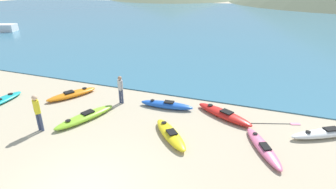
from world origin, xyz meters
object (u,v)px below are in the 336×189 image
object	(u,v)px
kayak_on_sand_1	(263,147)
kayak_on_sand_5	(327,133)
kayak_on_sand_0	(72,94)
kayak_on_sand_4	(166,105)
kayak_on_sand_6	(85,117)
person_near_foreground	(37,111)
kayak_on_sand_7	(170,134)
kayak_on_sand_3	(224,114)
loose_paddle	(270,124)
person_near_waterline	(120,88)

from	to	relation	value
kayak_on_sand_1	kayak_on_sand_5	size ratio (longest dim) A/B	0.88
kayak_on_sand_0	kayak_on_sand_4	xyz separation A→B (m)	(5.74, 0.55, 0.02)
kayak_on_sand_0	kayak_on_sand_6	bearing A→B (deg)	-39.77
person_near_foreground	kayak_on_sand_0	bearing A→B (deg)	108.50
kayak_on_sand_5	kayak_on_sand_7	bearing A→B (deg)	-158.93
kayak_on_sand_3	kayak_on_sand_5	size ratio (longest dim) A/B	0.97
kayak_on_sand_5	person_near_foreground	xyz separation A→B (m)	(-12.10, -3.96, 0.84)
kayak_on_sand_1	kayak_on_sand_3	size ratio (longest dim) A/B	0.91
kayak_on_sand_6	kayak_on_sand_7	bearing A→B (deg)	-0.60
loose_paddle	kayak_on_sand_5	bearing A→B (deg)	-7.33
kayak_on_sand_5	loose_paddle	bearing A→B (deg)	172.67
kayak_on_sand_5	kayak_on_sand_7	world-z (taller)	kayak_on_sand_5
person_near_foreground	loose_paddle	size ratio (longest dim) A/B	0.65
kayak_on_sand_0	person_near_foreground	size ratio (longest dim) A/B	1.68
person_near_foreground	person_near_waterline	bearing A→B (deg)	62.85
kayak_on_sand_4	loose_paddle	xyz separation A→B (m)	(5.26, 0.11, -0.16)
kayak_on_sand_0	kayak_on_sand_7	bearing A→B (deg)	-16.90
kayak_on_sand_4	loose_paddle	world-z (taller)	kayak_on_sand_4
person_near_foreground	kayak_on_sand_7	bearing A→B (deg)	14.71
person_near_waterline	kayak_on_sand_6	bearing A→B (deg)	-107.07
kayak_on_sand_5	person_near_foreground	size ratio (longest dim) A/B	1.87
kayak_on_sand_7	loose_paddle	distance (m)	4.93
kayak_on_sand_1	person_near_waterline	world-z (taller)	person_near_waterline
kayak_on_sand_0	kayak_on_sand_4	size ratio (longest dim) A/B	1.01
person_near_waterline	kayak_on_sand_7	bearing A→B (deg)	-32.03
kayak_on_sand_4	loose_paddle	bearing A→B (deg)	1.16
kayak_on_sand_0	person_near_foreground	distance (m)	3.89
kayak_on_sand_3	kayak_on_sand_7	xyz separation A→B (m)	(-1.87, -2.65, -0.01)
kayak_on_sand_1	kayak_on_sand_4	distance (m)	5.47
kayak_on_sand_4	loose_paddle	size ratio (longest dim) A/B	1.08
kayak_on_sand_4	person_near_waterline	world-z (taller)	person_near_waterline
kayak_on_sand_4	kayak_on_sand_6	bearing A→B (deg)	-141.46
kayak_on_sand_0	kayak_on_sand_3	bearing A→B (deg)	3.59
kayak_on_sand_5	kayak_on_sand_6	world-z (taller)	kayak_on_sand_5
kayak_on_sand_0	person_near_waterline	world-z (taller)	person_near_waterline
kayak_on_sand_4	kayak_on_sand_5	world-z (taller)	kayak_on_sand_4
kayak_on_sand_1	kayak_on_sand_6	xyz separation A→B (m)	(-8.26, -0.37, 0.03)
person_near_foreground	loose_paddle	world-z (taller)	person_near_foreground
kayak_on_sand_0	kayak_on_sand_7	world-z (taller)	kayak_on_sand_7
person_near_foreground	person_near_waterline	size ratio (longest dim) A/B	1.11
kayak_on_sand_0	person_near_waterline	xyz separation A→B (m)	(3.18, 0.24, 0.75)
kayak_on_sand_5	kayak_on_sand_4	bearing A→B (deg)	178.56
kayak_on_sand_7	kayak_on_sand_1	bearing A→B (deg)	6.24
kayak_on_sand_0	loose_paddle	xyz separation A→B (m)	(11.00, 0.65, -0.14)
kayak_on_sand_0	person_near_foreground	bearing A→B (deg)	-71.50
person_near_foreground	kayak_on_sand_3	bearing A→B (deg)	28.70
kayak_on_sand_1	kayak_on_sand_7	distance (m)	3.83
person_near_waterline	loose_paddle	size ratio (longest dim) A/B	0.59
kayak_on_sand_0	kayak_on_sand_3	xyz separation A→B (m)	(8.79, 0.55, 0.02)
kayak_on_sand_1	person_near_foreground	world-z (taller)	person_near_foreground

